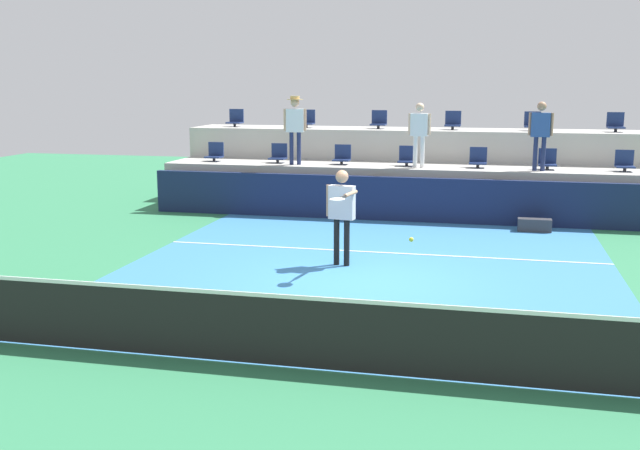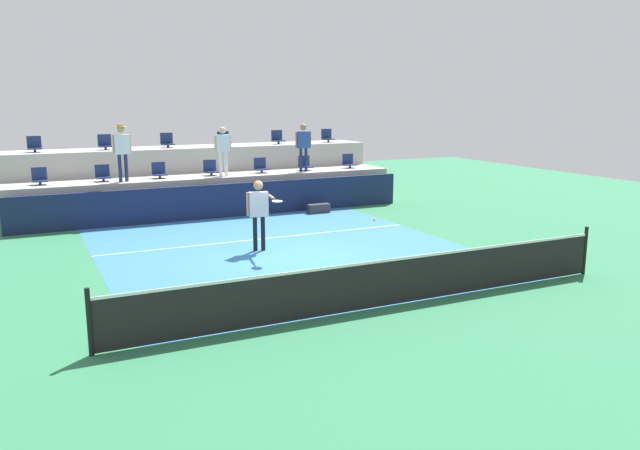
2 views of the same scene
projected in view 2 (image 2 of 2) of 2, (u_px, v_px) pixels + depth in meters
The scene contains 26 objects.
ground_plane at pixel (297, 259), 15.37m from camera, with size 40.00×40.00×0.00m, color #2D754C.
court_inner_paint at pixel (282, 250), 16.25m from camera, with size 9.00×10.00×0.01m, color teal.
court_service_line at pixel (262, 239), 17.48m from camera, with size 9.00×0.06×0.00m, color white.
tennis_net at pixel (384, 281), 11.74m from camera, with size 10.48×0.08×1.07m.
sponsor_backboard at pixel (223, 201), 20.55m from camera, with size 13.00×0.16×1.10m, color #141E42.
seating_tier_lower at pixel (211, 193), 21.68m from camera, with size 13.00×1.80×1.25m, color #ADAAA3.
seating_tier_upper at pixel (197, 175), 23.18m from camera, with size 13.00×1.80×2.10m, color #ADAAA3.
stadium_chair_lower_far_left at pixel (40, 178), 19.16m from camera, with size 0.44×0.40×0.52m.
stadium_chair_lower_left at pixel (103, 174), 19.95m from camera, with size 0.44×0.40×0.52m.
stadium_chair_lower_mid_left at pixel (159, 172), 20.71m from camera, with size 0.44×0.40×0.52m.
stadium_chair_lower_center at pixel (211, 169), 21.45m from camera, with size 0.44×0.40×0.52m.
stadium_chair_lower_mid_right at pixel (261, 166), 22.23m from camera, with size 0.44×0.40×0.52m.
stadium_chair_lower_right at pixel (305, 164), 22.96m from camera, with size 0.44×0.40×0.52m.
stadium_chair_lower_far_right at pixel (349, 162), 23.74m from camera, with size 0.44×0.40×0.52m.
stadium_chair_upper_far_left at pixel (34, 145), 20.57m from camera, with size 0.44×0.40×0.52m.
stadium_chair_upper_left at pixel (105, 143), 21.52m from camera, with size 0.44×0.40×0.52m.
stadium_chair_upper_mid_left at pixel (167, 141), 22.43m from camera, with size 0.44×0.40×0.52m.
stadium_chair_upper_mid_right at pixel (224, 140), 23.32m from camera, with size 0.44×0.40×0.52m.
stadium_chair_upper_right at pixel (278, 138), 24.24m from camera, with size 0.44×0.40×0.52m.
stadium_chair_upper_far_right at pixel (327, 137), 25.16m from camera, with size 0.44×0.40×0.52m.
tennis_player at pixel (259, 208), 15.93m from camera, with size 0.62×1.30×1.81m.
spectator_with_hat at pixel (122, 146), 19.68m from camera, with size 0.61×0.48×1.80m.
spectator_in_grey at pixel (223, 147), 21.10m from camera, with size 0.58×0.24×1.65m.
spectator_leaning_on_rail at pixel (303, 143), 22.36m from camera, with size 0.60×0.25×1.69m.
tennis_ball at pixel (374, 220), 14.00m from camera, with size 0.07×0.07×0.07m.
equipment_bag at pixel (319, 208), 21.44m from camera, with size 0.76×0.28×0.30m, color #333338.
Camera 2 is at (-6.01, -13.64, 3.87)m, focal length 35.43 mm.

